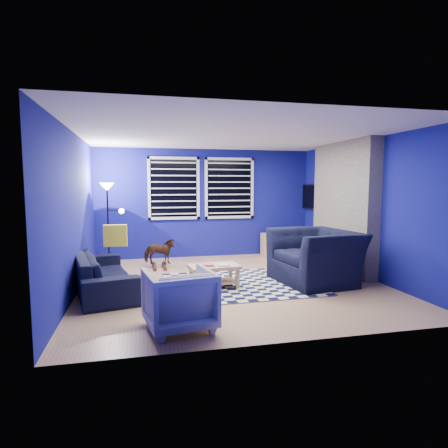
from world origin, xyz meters
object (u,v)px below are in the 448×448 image
object	(u,v)px
tv	(313,197)
floor_lamp	(108,198)
coffee_table	(214,271)
armchair_bent	(179,299)
cabinet	(276,245)
sofa	(103,273)
armchair_big	(315,257)
rocking_horse	(159,251)

from	to	relation	value
tv	floor_lamp	bearing A→B (deg)	-176.91
coffee_table	floor_lamp	xyz separation A→B (m)	(-1.77, 2.02, 1.13)
armchair_bent	cabinet	bearing A→B (deg)	-133.58
cabinet	tv	bearing A→B (deg)	-2.01
sofa	floor_lamp	size ratio (longest dim) A/B	1.19
floor_lamp	cabinet	bearing A→B (deg)	5.55
sofa	armchair_big	bearing A→B (deg)	-105.92
coffee_table	cabinet	size ratio (longest dim) A/B	1.23
armchair_bent	tv	bearing A→B (deg)	-142.07
armchair_big	coffee_table	world-z (taller)	armchair_big
sofa	armchair_big	xyz separation A→B (m)	(3.51, -0.21, 0.15)
armchair_big	rocking_horse	world-z (taller)	armchair_big
tv	sofa	world-z (taller)	tv
cabinet	armchair_bent	bearing A→B (deg)	-118.40
rocking_horse	coffee_table	xyz separation A→B (m)	(0.79, -1.72, -0.06)
armchair_big	floor_lamp	size ratio (longest dim) A/B	0.81
sofa	rocking_horse	xyz separation A→B (m)	(0.94, 1.51, 0.04)
armchair_big	rocking_horse	size ratio (longest dim) A/B	2.19
cabinet	floor_lamp	xyz separation A→B (m)	(-3.72, -0.36, 1.13)
armchair_big	cabinet	size ratio (longest dim) A/B	2.03
sofa	floor_lamp	distance (m)	2.12
rocking_horse	coffee_table	world-z (taller)	rocking_horse
armchair_bent	sofa	bearing A→B (deg)	-70.36
armchair_bent	coffee_table	size ratio (longest dim) A/B	0.92
rocking_horse	floor_lamp	size ratio (longest dim) A/B	0.37
sofa	armchair_bent	world-z (taller)	armchair_bent
rocking_horse	cabinet	xyz separation A→B (m)	(2.74, 0.66, -0.06)
coffee_table	cabinet	bearing A→B (deg)	50.63
tv	armchair_big	world-z (taller)	tv
rocking_horse	cabinet	distance (m)	2.82
rocking_horse	floor_lamp	world-z (taller)	floor_lamp
coffee_table	cabinet	world-z (taller)	cabinet
armchair_bent	floor_lamp	bearing A→B (deg)	-83.48
sofa	armchair_big	distance (m)	3.52
armchair_big	armchair_bent	world-z (taller)	armchair_big
tv	armchair_big	distance (m)	2.67
armchair_bent	floor_lamp	xyz separation A→B (m)	(-1.04, 3.61, 1.06)
armchair_big	coffee_table	distance (m)	1.79
armchair_bent	rocking_horse	size ratio (longest dim) A/B	1.23
coffee_table	cabinet	distance (m)	3.08
armchair_bent	rocking_horse	distance (m)	3.31
armchair_bent	coffee_table	xyz separation A→B (m)	(0.73, 1.60, -0.07)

